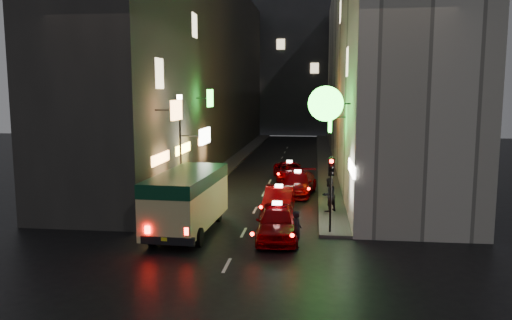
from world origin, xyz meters
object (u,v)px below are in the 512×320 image
at_px(minibus, 188,195).
at_px(taxi_near, 277,219).
at_px(pedestrian_crossing, 297,227).
at_px(lamp_post, 180,143).
at_px(traffic_light, 331,178).

relative_size(minibus, taxi_near, 1.16).
bearing_deg(pedestrian_crossing, taxi_near, 32.99).
bearing_deg(taxi_near, minibus, 172.89).
bearing_deg(minibus, lamp_post, 108.72).
xyz_separation_m(minibus, pedestrian_crossing, (5.15, -1.88, -0.87)).
xyz_separation_m(traffic_light, lamp_post, (-8.20, 4.53, 1.04)).
xyz_separation_m(minibus, taxi_near, (4.21, -0.53, -0.90)).
relative_size(pedestrian_crossing, traffic_light, 0.53).
height_order(taxi_near, traffic_light, traffic_light).
relative_size(traffic_light, lamp_post, 0.56).
height_order(minibus, lamp_post, lamp_post).
relative_size(pedestrian_crossing, lamp_post, 0.30).
distance_m(taxi_near, traffic_light, 3.07).
distance_m(traffic_light, lamp_post, 9.42).
distance_m(minibus, taxi_near, 4.34).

